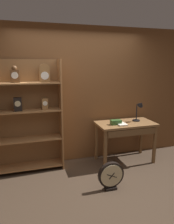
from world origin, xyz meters
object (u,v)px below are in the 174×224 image
Objects in this scene: bookshelf at (17,116)px; round_clock_large at (111,176)px; toolbox_small at (116,122)px; open_repair_manual at (122,124)px; desk_lamp at (139,109)px; workbench at (126,128)px.

bookshelf is 4.41× the size of round_clock_large.
toolbox_small is 0.11m from open_repair_manual.
round_clock_large is (1.34, -1.04, -0.79)m from bookshelf.
bookshelf reaches higher than desk_lamp.
workbench is 0.47m from desk_lamp.
open_repair_manual is 1.06m from round_clock_large.
workbench is at bearing 51.54° from round_clock_large.
bookshelf is 1.77× the size of workbench.
open_repair_manual is (1.85, -0.31, -0.21)m from bookshelf.
round_clock_large is at bearing -128.46° from workbench.
round_clock_large is at bearing -37.84° from bookshelf.
round_clock_large is (-0.51, -0.73, -0.58)m from open_repair_manual.
workbench is 2.70× the size of desk_lamp.
desk_lamp is 0.51m from open_repair_manual.
desk_lamp reaches higher than workbench.
round_clock_large is (-0.95, -0.87, -0.81)m from desk_lamp.
desk_lamp is 0.57m from toolbox_small.
bookshelf is 4.77× the size of desk_lamp.
bookshelf is 9.01× the size of open_repair_manual.
workbench is 5.09× the size of open_repair_manual.
open_repair_manual is (-0.44, -0.13, -0.23)m from desk_lamp.
toolbox_small is at bearing -170.95° from desk_lamp.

